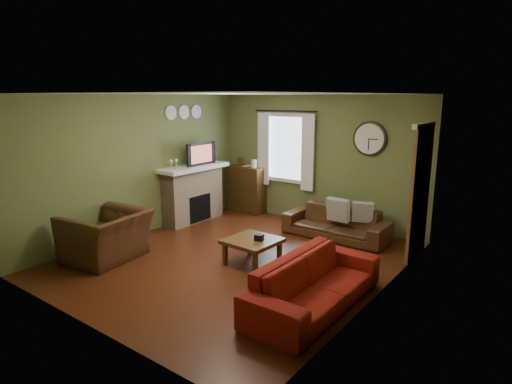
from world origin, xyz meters
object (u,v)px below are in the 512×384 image
Objects in this scene: bookshelf at (246,189)px; armchair at (107,236)px; sofa_brown at (336,223)px; sofa_red at (315,283)px; coffee_table at (252,251)px.

armchair is (0.01, -3.63, -0.13)m from bookshelf.
sofa_brown is 2.77m from sofa_red.
sofa_red reaches higher than coffee_table.
sofa_brown is 1.99m from coffee_table.
sofa_red is at bearing -23.94° from coffee_table.
coffee_table is at bearing -103.76° from sofa_brown.
armchair is 1.58× the size of coffee_table.
bookshelf is at bearing 129.72° from coffee_table.
sofa_brown is at bearing 76.24° from coffee_table.
bookshelf reaches higher than coffee_table.
coffee_table is (-0.47, -1.93, -0.08)m from sofa_brown.
armchair reaches higher than coffee_table.
bookshelf is at bearing 48.61° from sofa_red.
sofa_red is 2.85× the size of coffee_table.
armchair is (-3.44, -0.59, 0.07)m from sofa_red.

